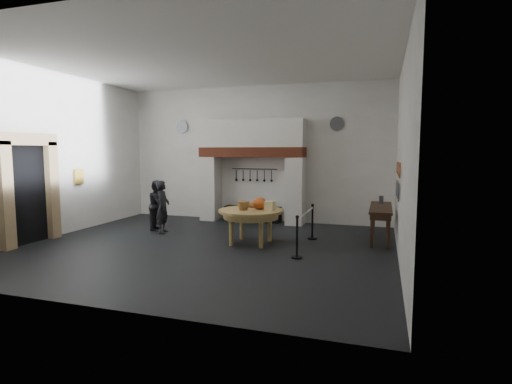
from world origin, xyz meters
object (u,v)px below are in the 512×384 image
(visitor_far, at_px, (158,205))
(visitor_near, at_px, (163,207))
(work_table, at_px, (251,211))
(side_table, at_px, (381,208))
(iron_range, at_px, (253,214))
(barrier_post_near, at_px, (297,238))
(barrier_post_far, at_px, (312,222))

(visitor_far, bearing_deg, visitor_near, -151.17)
(work_table, height_order, visitor_near, visitor_near)
(side_table, bearing_deg, iron_range, 158.18)
(barrier_post_near, distance_m, barrier_post_far, 2.00)
(iron_range, xyz_separation_m, visitor_far, (-2.27, -2.17, 0.49))
(side_table, relative_size, barrier_post_far, 2.44)
(iron_range, height_order, side_table, side_table)
(iron_range, xyz_separation_m, barrier_post_near, (2.36, -4.05, 0.20))
(visitor_near, relative_size, side_table, 0.69)
(work_table, relative_size, barrier_post_far, 1.83)
(side_table, bearing_deg, work_table, -156.34)
(work_table, xyz_separation_m, barrier_post_near, (1.41, -1.03, -0.39))
(barrier_post_far, bearing_deg, iron_range, 139.03)
(visitor_far, distance_m, barrier_post_near, 5.01)
(iron_range, bearing_deg, work_table, -72.58)
(visitor_near, distance_m, barrier_post_near, 4.49)
(work_table, xyz_separation_m, visitor_far, (-3.22, 0.85, -0.10))
(iron_range, distance_m, work_table, 3.22)
(visitor_near, distance_m, visitor_far, 0.57)
(barrier_post_near, bearing_deg, work_table, 143.95)
(visitor_near, xyz_separation_m, barrier_post_far, (4.23, 0.52, -0.31))
(visitor_near, distance_m, side_table, 6.04)
(side_table, xyz_separation_m, barrier_post_far, (-1.74, -0.41, -0.42))
(side_table, xyz_separation_m, barrier_post_near, (-1.74, -2.41, -0.42))
(work_table, relative_size, visitor_near, 1.09)
(visitor_far, height_order, barrier_post_far, visitor_far)
(visitor_far, height_order, side_table, visitor_far)
(visitor_near, bearing_deg, visitor_far, 32.22)
(work_table, height_order, barrier_post_near, barrier_post_near)
(barrier_post_far, bearing_deg, visitor_far, -178.55)
(barrier_post_near, relative_size, barrier_post_far, 1.00)
(side_table, relative_size, barrier_post_near, 2.44)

